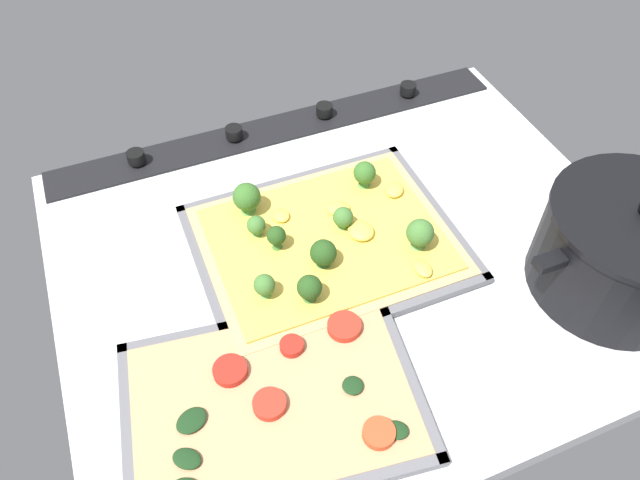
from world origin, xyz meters
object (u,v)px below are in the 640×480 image
Objects in this scene: broccoli_pizza at (326,238)px; baking_tray_back at (273,403)px; veggie_pizza_back at (275,399)px; cooking_pot at (625,250)px; baking_tray_front at (327,245)px.

baking_tray_back is (14.78, 19.62, -1.49)cm from broccoli_pizza.
cooking_pot reaches higher than veggie_pizza_back.
broccoli_pizza reaches higher than baking_tray_back.
baking_tray_front is at bearing -126.66° from veggie_pizza_back.
veggie_pizza_back is at bearing 53.54° from broccoli_pizza.
baking_tray_back is 1.08× the size of veggie_pizza_back.
broccoli_pizza reaches higher than veggie_pizza_back.
broccoli_pizza is 38.12cm from cooking_pot.
broccoli_pizza reaches higher than baking_tray_front.
baking_tray_front is 1.51cm from broccoli_pizza.
baking_tray_front is 1.07× the size of broccoli_pizza.
veggie_pizza_back is 1.17× the size of cooking_pot.
broccoli_pizza is at bearing -126.46° from veggie_pizza_back.
baking_tray_front is 0.99× the size of baking_tray_back.
veggie_pizza_back is at bearing -0.29° from cooking_pot.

